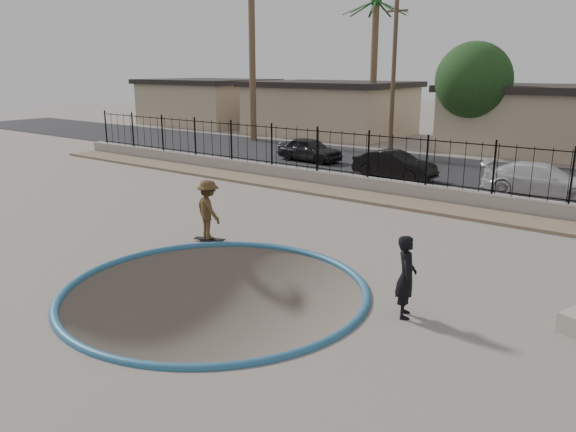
{
  "coord_description": "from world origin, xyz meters",
  "views": [
    {
      "loc": [
        8.54,
        -9.44,
        4.93
      ],
      "look_at": [
        -0.22,
        2.0,
        1.1
      ],
      "focal_mm": 35.0,
      "sensor_mm": 36.0,
      "label": 1
    }
  ],
  "objects_px": {
    "skater": "(209,213)",
    "car_a": "(310,149)",
    "videographer": "(406,277)",
    "car_c": "(542,180)",
    "skateboard": "(210,239)",
    "car_b": "(395,165)"
  },
  "relations": [
    {
      "from": "skater",
      "to": "car_b",
      "type": "height_order",
      "value": "skater"
    },
    {
      "from": "skater",
      "to": "videographer",
      "type": "distance_m",
      "value": 6.91
    },
    {
      "from": "car_a",
      "to": "car_b",
      "type": "bearing_deg",
      "value": -101.85
    },
    {
      "from": "car_c",
      "to": "videographer",
      "type": "bearing_deg",
      "value": 179.65
    },
    {
      "from": "skater",
      "to": "skateboard",
      "type": "height_order",
      "value": "skater"
    },
    {
      "from": "skateboard",
      "to": "car_b",
      "type": "height_order",
      "value": "car_b"
    },
    {
      "from": "skateboard",
      "to": "car_a",
      "type": "distance_m",
      "value": 14.65
    },
    {
      "from": "videographer",
      "to": "car_a",
      "type": "xyz_separation_m",
      "value": [
        -12.7,
        14.6,
        -0.19
      ]
    },
    {
      "from": "car_a",
      "to": "car_c",
      "type": "xyz_separation_m",
      "value": [
        12.06,
        -1.44,
        0.01
      ]
    },
    {
      "from": "car_a",
      "to": "car_c",
      "type": "height_order",
      "value": "car_c"
    },
    {
      "from": "skater",
      "to": "car_c",
      "type": "bearing_deg",
      "value": -98.31
    },
    {
      "from": "videographer",
      "to": "car_a",
      "type": "relative_size",
      "value": 0.47
    },
    {
      "from": "car_a",
      "to": "car_c",
      "type": "relative_size",
      "value": 0.83
    },
    {
      "from": "videographer",
      "to": "car_c",
      "type": "height_order",
      "value": "videographer"
    },
    {
      "from": "skateboard",
      "to": "car_b",
      "type": "relative_size",
      "value": 0.25
    },
    {
      "from": "skater",
      "to": "car_a",
      "type": "height_order",
      "value": "skater"
    },
    {
      "from": "skateboard",
      "to": "car_a",
      "type": "bearing_deg",
      "value": 93.22
    },
    {
      "from": "skater",
      "to": "videographer",
      "type": "height_order",
      "value": "skater"
    },
    {
      "from": "car_a",
      "to": "car_b",
      "type": "relative_size",
      "value": 0.98
    },
    {
      "from": "skater",
      "to": "car_b",
      "type": "distance_m",
      "value": 11.8
    },
    {
      "from": "skater",
      "to": "skateboard",
      "type": "xyz_separation_m",
      "value": [
        0.0,
        -0.0,
        -0.8
      ]
    },
    {
      "from": "car_a",
      "to": "car_b",
      "type": "xyz_separation_m",
      "value": [
        5.82,
        -1.6,
        -0.01
      ]
    }
  ]
}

